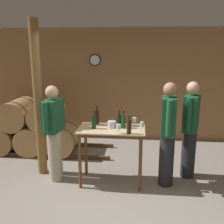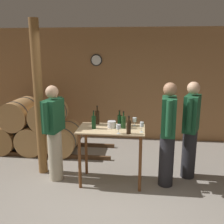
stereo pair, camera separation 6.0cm
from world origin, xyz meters
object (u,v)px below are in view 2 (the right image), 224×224
object	(u,v)px
wine_bottle_far_right	(129,127)
person_visitor_bearded	(168,133)
wine_bottle_far_left	(94,122)
wine_glass_near_center	(135,120)
wine_glass_near_left	(118,127)
wine_glass_near_right	(142,125)
person_visitor_with_scarf	(54,131)
ice_bucket	(112,124)
wooden_post	(39,100)
person_host	(191,128)
wine_bottle_right	(123,122)
wine_bottle_center	(119,120)
wine_bottle_left	(97,117)

from	to	relation	value
wine_bottle_far_right	person_visitor_bearded	distance (m)	0.68
wine_bottle_far_left	wine_glass_near_center	xyz separation A→B (m)	(0.65, 0.24, -0.02)
wine_glass_near_left	wine_glass_near_right	distance (m)	0.37
person_visitor_with_scarf	wine_bottle_far_right	bearing A→B (deg)	-10.91
wine_glass_near_left	person_visitor_bearded	bearing A→B (deg)	18.98
wine_bottle_far_right	ice_bucket	distance (m)	0.41
wine_bottle_far_left	wine_glass_near_left	world-z (taller)	wine_bottle_far_left
wooden_post	person_visitor_bearded	distance (m)	2.25
wine_glass_near_left	person_host	size ratio (longest dim) A/B	0.09
wine_bottle_far_left	person_visitor_bearded	size ratio (longest dim) A/B	0.18
wine_bottle_right	person_host	bearing A→B (deg)	15.38
person_visitor_with_scarf	person_visitor_bearded	distance (m)	1.87
wooden_post	person_visitor_with_scarf	bearing A→B (deg)	-35.42
wine_glass_near_right	ice_bucket	world-z (taller)	wine_glass_near_right
wine_glass_near_left	wooden_post	bearing A→B (deg)	161.28
wine_bottle_far_left	wine_bottle_center	xyz separation A→B (m)	(0.40, 0.16, -0.01)
wine_glass_near_center	wine_glass_near_right	xyz separation A→B (m)	(0.12, -0.34, 0.02)
wine_bottle_right	wine_glass_near_right	bearing A→B (deg)	-30.36
wine_glass_near_center	wine_bottle_far_right	bearing A→B (deg)	-99.35
person_host	person_visitor_bearded	xyz separation A→B (m)	(-0.41, -0.34, 0.01)
wine_bottle_far_right	wine_bottle_left	bearing A→B (deg)	139.98
wine_bottle_right	ice_bucket	distance (m)	0.20
wine_bottle_left	wine_glass_near_left	xyz separation A→B (m)	(0.41, -0.48, -0.02)
wine_glass_near_right	person_visitor_bearded	size ratio (longest dim) A/B	0.09
wine_glass_near_left	ice_bucket	xyz separation A→B (m)	(-0.14, 0.30, -0.05)
wine_bottle_far_left	wine_glass_near_left	distance (m)	0.47
person_visitor_bearded	wine_bottle_right	bearing A→B (deg)	177.92
wine_bottle_far_right	wine_glass_near_left	distance (m)	0.16
wine_bottle_left	person_host	bearing A→B (deg)	4.25
wooden_post	wine_glass_near_right	xyz separation A→B (m)	(1.78, -0.37, -0.28)
wine_bottle_left	person_visitor_with_scarf	bearing A→B (deg)	-161.91
wine_bottle_left	wine_bottle_center	bearing A→B (deg)	-15.49
wine_bottle_center	wine_glass_near_left	bearing A→B (deg)	-87.34
wine_glass_near_left	person_visitor_with_scarf	size ratio (longest dim) A/B	0.09
wine_glass_near_right	person_visitor_with_scarf	world-z (taller)	person_visitor_with_scarf
wine_glass_near_left	ice_bucket	world-z (taller)	wine_glass_near_left
wine_glass_near_center	wine_glass_near_right	bearing A→B (deg)	-70.61
wine_glass_near_left	person_visitor_with_scarf	world-z (taller)	person_visitor_with_scarf
wine_bottle_far_right	wine_glass_near_center	size ratio (longest dim) A/B	2.05
wine_bottle_far_left	wine_glass_near_right	xyz separation A→B (m)	(0.77, -0.10, 0.00)
wine_bottle_far_right	person_visitor_with_scarf	xyz separation A→B (m)	(-1.26, 0.24, -0.20)
wine_bottle_far_left	person_visitor_with_scarf	world-z (taller)	person_visitor_with_scarf
person_visitor_with_scarf	wine_bottle_right	bearing A→B (deg)	1.80
wine_bottle_center	ice_bucket	size ratio (longest dim) A/B	2.03
wooden_post	wine_glass_near_right	bearing A→B (deg)	-11.68
ice_bucket	person_visitor_bearded	world-z (taller)	person_visitor_bearded
wine_bottle_left	wine_glass_near_right	bearing A→B (deg)	-25.73
wine_glass_near_right	person_host	xyz separation A→B (m)	(0.83, 0.48, -0.18)
wooden_post	person_visitor_with_scarf	world-z (taller)	wooden_post
wine_bottle_far_left	wine_glass_near_center	bearing A→B (deg)	20.50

